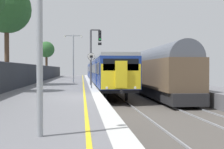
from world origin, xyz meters
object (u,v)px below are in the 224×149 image
platform_lamp_mid (73,54)px  freight_train_adjacent_track (131,70)px  commuter_train_at_platform (101,71)px  signal_gantry (94,50)px  background_tree_right (6,10)px  speed_limit_sign (91,66)px  background_tree_left (47,50)px

platform_lamp_mid → freight_train_adjacent_track: bearing=41.9°
commuter_train_at_platform → signal_gantry: bearing=-97.0°
commuter_train_at_platform → background_tree_right: size_ratio=4.39×
commuter_train_at_platform → signal_gantry: signal_gantry is taller
commuter_train_at_platform → background_tree_right: bearing=-129.1°
commuter_train_at_platform → speed_limit_sign: (-1.85, -16.64, 0.52)m
background_tree_left → signal_gantry: bearing=-73.7°
signal_gantry → platform_lamp_mid: size_ratio=1.00×
signal_gantry → platform_lamp_mid: bearing=114.5°
freight_train_adjacent_track → background_tree_right: (-13.61, -10.91, 5.60)m
freight_train_adjacent_track → background_tree_left: 19.83m
signal_gantry → background_tree_right: size_ratio=0.56×
speed_limit_sign → background_tree_right: 10.52m
speed_limit_sign → background_tree_left: bearing=103.3°
platform_lamp_mid → background_tree_right: bearing=-145.8°
signal_gantry → speed_limit_sign: signal_gantry is taller
freight_train_adjacent_track → signal_gantry: bearing=-116.0°
commuter_train_at_platform → background_tree_left: bearing=123.4°
freight_train_adjacent_track → speed_limit_sign: (-5.85, -15.74, 0.40)m
signal_gantry → speed_limit_sign: 4.75m
platform_lamp_mid → background_tree_right: (-6.08, -4.14, 3.85)m
commuter_train_at_platform → speed_limit_sign: size_ratio=14.70×
platform_lamp_mid → background_tree_right: background_tree_right is taller
background_tree_right → speed_limit_sign: bearing=-31.9°
freight_train_adjacent_track → background_tree_right: background_tree_right is taller
freight_train_adjacent_track → platform_lamp_mid: bearing=-138.1°
commuter_train_at_platform → freight_train_adjacent_track: bearing=-12.8°
commuter_train_at_platform → freight_train_adjacent_track: freight_train_adjacent_track is taller
freight_train_adjacent_track → commuter_train_at_platform: bearing=167.2°
signal_gantry → background_tree_left: size_ratio=0.81×
speed_limit_sign → background_tree_left: 31.27m
signal_gantry → platform_lamp_mid: signal_gantry is taller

